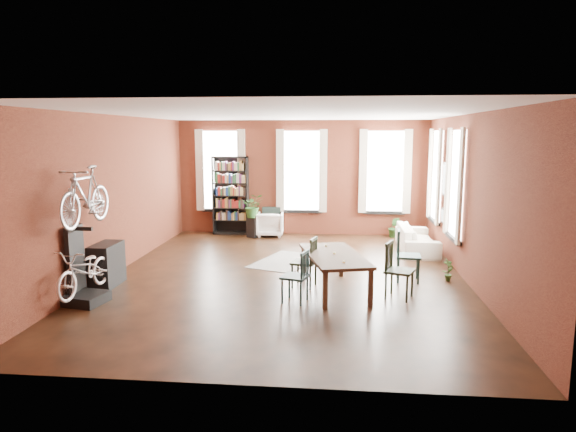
# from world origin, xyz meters

# --- Properties ---
(room) EXTENTS (9.00, 9.04, 3.22)m
(room) POSITION_xyz_m (0.25, 0.62, 2.14)
(room) COLOR black
(room) RESTS_ON ground
(dining_table) EXTENTS (1.39, 2.17, 0.68)m
(dining_table) POSITION_xyz_m (0.97, -0.85, 0.34)
(dining_table) COLOR #48372B
(dining_table) RESTS_ON ground
(dining_chair_a) EXTENTS (0.51, 0.51, 0.89)m
(dining_chair_a) POSITION_xyz_m (0.31, -1.52, 0.44)
(dining_chair_a) COLOR #1A3839
(dining_chair_a) RESTS_ON ground
(dining_chair_b) EXTENTS (0.52, 0.52, 0.93)m
(dining_chair_b) POSITION_xyz_m (0.41, -0.61, 0.47)
(dining_chair_b) COLOR black
(dining_chair_b) RESTS_ON ground
(dining_chair_c) EXTENTS (0.58, 0.58, 0.97)m
(dining_chair_c) POSITION_xyz_m (2.09, -1.14, 0.49)
(dining_chair_c) COLOR black
(dining_chair_c) RESTS_ON ground
(dining_chair_d) EXTENTS (0.50, 0.50, 1.00)m
(dining_chair_d) POSITION_xyz_m (2.39, -0.06, 0.50)
(dining_chair_d) COLOR #1B3B39
(dining_chair_d) RESTS_ON ground
(bookshelf) EXTENTS (1.00, 0.32, 2.20)m
(bookshelf) POSITION_xyz_m (-2.00, 4.30, 1.10)
(bookshelf) COLOR black
(bookshelf) RESTS_ON ground
(white_armchair) EXTENTS (0.74, 0.70, 0.73)m
(white_armchair) POSITION_xyz_m (-0.85, 4.10, 0.37)
(white_armchair) COLOR white
(white_armchair) RESTS_ON ground
(cream_sofa) EXTENTS (0.61, 2.08, 0.81)m
(cream_sofa) POSITION_xyz_m (2.95, 2.60, 0.41)
(cream_sofa) COLOR beige
(cream_sofa) RESTS_ON ground
(striped_rug) EXTENTS (1.65, 2.03, 0.01)m
(striped_rug) POSITION_xyz_m (-0.12, 1.23, 0.01)
(striped_rug) COLOR black
(striped_rug) RESTS_ON ground
(bike_trainer) EXTENTS (0.69, 0.69, 0.17)m
(bike_trainer) POSITION_xyz_m (-3.18, -1.95, 0.09)
(bike_trainer) COLOR black
(bike_trainer) RESTS_ON ground
(bike_wall_rack) EXTENTS (0.16, 0.60, 1.30)m
(bike_wall_rack) POSITION_xyz_m (-3.40, -1.80, 0.65)
(bike_wall_rack) COLOR black
(bike_wall_rack) RESTS_ON ground
(console_table) EXTENTS (0.40, 0.80, 0.80)m
(console_table) POSITION_xyz_m (-3.28, -0.90, 0.40)
(console_table) COLOR black
(console_table) RESTS_ON ground
(plant_stand) EXTENTS (0.37, 0.37, 0.55)m
(plant_stand) POSITION_xyz_m (-1.29, 3.89, 0.28)
(plant_stand) COLOR black
(plant_stand) RESTS_ON ground
(plant_by_sofa) EXTENTS (0.39, 0.61, 0.25)m
(plant_by_sofa) POSITION_xyz_m (2.57, 4.20, 0.13)
(plant_by_sofa) COLOR #235020
(plant_by_sofa) RESTS_ON ground
(plant_small) EXTENTS (0.46, 0.48, 0.16)m
(plant_small) POSITION_xyz_m (3.16, 0.01, 0.08)
(plant_small) COLOR #315923
(plant_small) RESTS_ON ground
(bicycle_floor) EXTENTS (0.59, 0.83, 1.50)m
(bicycle_floor) POSITION_xyz_m (-3.19, -1.91, 0.92)
(bicycle_floor) COLOR silver
(bicycle_floor) RESTS_ON bike_trainer
(bicycle_hung) EXTENTS (0.47, 1.00, 1.66)m
(bicycle_hung) POSITION_xyz_m (-3.15, -1.80, 2.13)
(bicycle_hung) COLOR #A5A8AD
(bicycle_hung) RESTS_ON bike_wall_rack
(plant_on_stand) EXTENTS (0.72, 0.77, 0.51)m
(plant_on_stand) POSITION_xyz_m (-1.29, 3.85, 0.81)
(plant_on_stand) COLOR #2C6327
(plant_on_stand) RESTS_ON plant_stand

